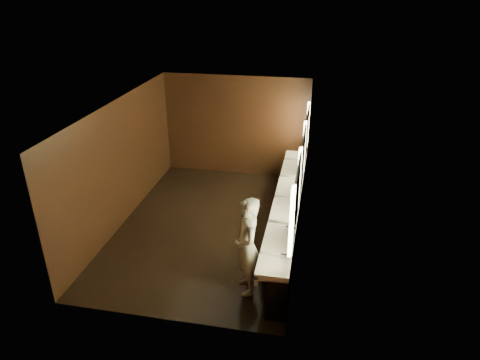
# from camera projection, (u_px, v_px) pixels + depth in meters

# --- Properties ---
(floor) EXTENTS (6.00, 6.00, 0.00)m
(floor) POSITION_uv_depth(u_px,v_px,m) (210.00, 226.00, 9.76)
(floor) COLOR black
(floor) RESTS_ON ground
(ceiling) EXTENTS (4.00, 6.00, 0.02)m
(ceiling) POSITION_uv_depth(u_px,v_px,m) (206.00, 106.00, 8.55)
(ceiling) COLOR #2D2D2B
(ceiling) RESTS_ON wall_back
(wall_back) EXTENTS (4.00, 0.02, 2.80)m
(wall_back) POSITION_uv_depth(u_px,v_px,m) (236.00, 126.00, 11.81)
(wall_back) COLOR black
(wall_back) RESTS_ON floor
(wall_front) EXTENTS (4.00, 0.02, 2.80)m
(wall_front) POSITION_uv_depth(u_px,v_px,m) (157.00, 249.00, 6.50)
(wall_front) COLOR black
(wall_front) RESTS_ON floor
(wall_left) EXTENTS (0.02, 6.00, 2.80)m
(wall_left) POSITION_uv_depth(u_px,v_px,m) (121.00, 163.00, 9.50)
(wall_left) COLOR black
(wall_left) RESTS_ON floor
(wall_right) EXTENTS (0.02, 6.00, 2.80)m
(wall_right) POSITION_uv_depth(u_px,v_px,m) (302.00, 177.00, 8.81)
(wall_right) COLOR black
(wall_right) RESTS_ON floor
(sink_counter) EXTENTS (0.55, 5.40, 1.01)m
(sink_counter) POSITION_uv_depth(u_px,v_px,m) (290.00, 214.00, 9.23)
(sink_counter) COLOR black
(sink_counter) RESTS_ON floor
(mirror_band) EXTENTS (0.06, 5.03, 1.15)m
(mirror_band) POSITION_uv_depth(u_px,v_px,m) (302.00, 162.00, 8.66)
(mirror_band) COLOR #FDF8B5
(mirror_band) RESTS_ON wall_right
(person) EXTENTS (0.65, 0.78, 1.84)m
(person) POSITION_uv_depth(u_px,v_px,m) (247.00, 247.00, 7.39)
(person) COLOR #7CA6BA
(person) RESTS_ON floor
(trash_bin) EXTENTS (0.33, 0.33, 0.50)m
(trash_bin) POSITION_uv_depth(u_px,v_px,m) (269.00, 269.00, 7.92)
(trash_bin) COLOR black
(trash_bin) RESTS_ON floor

